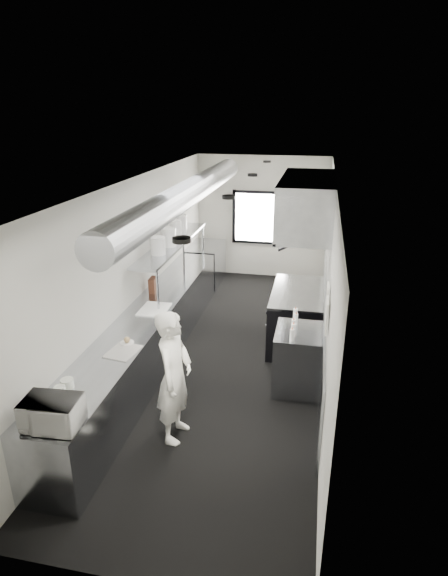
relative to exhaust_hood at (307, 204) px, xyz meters
The scene contains 35 objects.
floor 2.72m from the exhaust_hood, 147.45° to the right, with size 3.00×8.00×0.01m, color black.
ceiling 1.36m from the exhaust_hood, 147.45° to the right, with size 3.00×8.00×0.01m, color silver.
wall_back 3.62m from the exhaust_hood, 108.38° to the left, with size 3.00×0.02×2.80m, color beige.
wall_front 4.93m from the exhaust_hood, 103.13° to the right, with size 3.00×0.02×2.80m, color beige.
wall_left 2.87m from the exhaust_hood, 164.91° to the right, with size 0.02×8.00×2.80m, color beige.
wall_right 1.28m from the exhaust_hood, 60.05° to the right, with size 0.02×8.00×2.80m, color beige.
wall_cladding 1.92m from the exhaust_hood, 46.22° to the right, with size 0.03×5.50×1.10m, color #979BA5.
hvac_duct 1.83m from the exhaust_hood, behind, with size 0.40×0.40×6.40m, color #9A9DA2.
service_window 3.58m from the exhaust_hood, 108.57° to the left, with size 1.36×0.05×1.25m.
exhaust_hood is the anchor object (origin of this frame).
prep_counter 3.20m from the exhaust_hood, 151.89° to the right, with size 0.70×6.00×0.90m, color #979BA5.
pass_shelf 2.46m from the exhaust_hood, behind, with size 0.45×3.00×0.68m.
range 1.92m from the exhaust_hood, behind, with size 0.88×1.60×0.94m.
bottle_station 2.39m from the exhaust_hood, 87.82° to the right, with size 0.65×0.80×0.90m, color #979BA5.
far_work_table 3.88m from the exhaust_hood, 131.94° to the left, with size 0.70×1.20×0.90m, color #979BA5.
notice_sheet_a 2.09m from the exhaust_hood, 78.88° to the right, with size 0.02×0.28×0.38m, color silver.
notice_sheet_b 2.43m from the exhaust_hood, 80.58° to the right, with size 0.02×0.28×0.38m, color silver.
line_cook 3.44m from the exhaust_hood, 115.62° to the right, with size 0.61×0.40×1.67m, color white.
microwave 4.71m from the exhaust_hood, 118.77° to the right, with size 0.50×0.38×0.30m, color silver.
deli_tub_a 4.45m from the exhaust_hood, 124.81° to the right, with size 0.13×0.13×0.09m, color silver.
deli_tub_b 4.34m from the exhaust_hood, 125.64° to the right, with size 0.15×0.15×0.10m, color silver.
newspaper 3.55m from the exhaust_hood, 130.72° to the right, with size 0.35×0.43×0.01m, color beige.
small_plate 3.42m from the exhaust_hood, 133.90° to the right, with size 0.18×0.18×0.02m, color white.
pastry 3.40m from the exhaust_hood, 133.90° to the right, with size 0.08×0.08×0.08m, color tan.
cutting_board 2.85m from the exhaust_hood, 152.62° to the right, with size 0.41×0.54×0.02m, color white.
knife_block 2.81m from the exhaust_hood, behind, with size 0.10×0.23×0.25m, color brown.
plate_stack_a 2.44m from the exhaust_hood, 169.45° to the right, with size 0.24×0.24×0.28m, color white.
plate_stack_b 2.36m from the exhaust_hood, behind, with size 0.24×0.24×0.32m, color white.
plate_stack_c 2.50m from the exhaust_hood, 165.06° to the left, with size 0.22×0.22×0.31m, color white.
plate_stack_d 2.57m from the exhaust_hood, 158.37° to the left, with size 0.23×0.23×0.35m, color white.
squeeze_bottle_a 2.22m from the exhaust_hood, 91.14° to the right, with size 0.06×0.06×0.17m, color white.
squeeze_bottle_b 2.12m from the exhaust_hood, 90.89° to the right, with size 0.06×0.06×0.19m, color white.
squeeze_bottle_c 2.00m from the exhaust_hood, 91.34° to the right, with size 0.06×0.06×0.18m, color white.
squeeze_bottle_d 1.85m from the exhaust_hood, 90.58° to the right, with size 0.06×0.06×0.17m, color white.
squeeze_bottle_e 1.76m from the exhaust_hood, 91.56° to the right, with size 0.06×0.06×0.19m, color white.
Camera 1 is at (1.29, -6.58, 3.80)m, focal length 29.08 mm.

